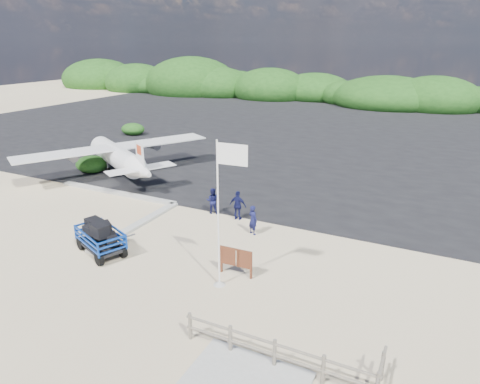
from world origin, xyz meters
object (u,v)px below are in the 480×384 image
Objects in this scene: signboard at (236,275)px; aircraft_large at (446,152)px; crew_b at (213,201)px; baggage_cart at (102,253)px; flagpole at (219,285)px; crew_a at (253,220)px; crew_c at (238,205)px.

signboard is 28.20m from aircraft_large.
signboard is 7.10m from crew_b.
crew_b is (2.22, 6.58, 0.76)m from baggage_cart.
aircraft_large is at bearing 74.94° from flagpole.
aircraft_large is (13.85, 28.22, 0.00)m from baggage_cart.
signboard is 4.27m from crew_a.
aircraft_large is (7.59, 28.20, 0.00)m from flagpole.
signboard is 1.02× the size of crew_b.
crew_a is at bearing 99.14° from flagpole.
crew_a reaches higher than baggage_cart.
signboard is 0.93× the size of crew_c.
crew_a is 3.58m from crew_b.
crew_a is (-1.08, 4.06, 0.78)m from signboard.
aircraft_large is at bearing -135.53° from crew_b.
flagpole is 3.88× the size of signboard.
crew_b is (-3.23, 1.53, -0.02)m from crew_a.
signboard is at bearing 110.38° from crew_b.
crew_c reaches higher than baggage_cart.
baggage_cart is at bearing 67.51° from crew_a.
aircraft_large is at bearing 73.27° from signboard.
crew_b is at bearing -8.57° from crew_c.
crew_b is at bearing 93.87° from baggage_cart.
baggage_cart is 6.26m from flagpole.
baggage_cart is 1.71× the size of crew_c.
crew_c is (-1.52, 1.33, 0.05)m from crew_a.
aircraft_large reaches higher than signboard.
flagpole reaches higher than baggage_cart.
crew_a is at bearing 136.53° from crew_c.
flagpole is 29.20m from aircraft_large.
crew_b reaches higher than signboard.
baggage_cart is 7.55m from crew_c.
baggage_cart is at bearing -173.08° from signboard.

